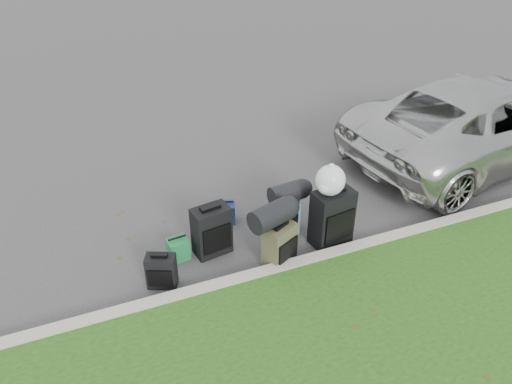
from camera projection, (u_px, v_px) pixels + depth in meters
name	position (u px, v px, depth m)	size (l,w,h in m)	color
ground	(267.00, 228.00, 7.47)	(120.00, 120.00, 0.00)	#383535
curb	(297.00, 265.00, 6.65)	(120.00, 0.18, 0.15)	#9E937F
suv	(480.00, 120.00, 8.99)	(2.39, 5.19, 1.44)	#B7B7B2
suitcase_small_black	(162.00, 271.00, 6.32)	(0.37, 0.21, 0.47)	black
suitcase_large_black_left	(212.00, 231.00, 6.82)	(0.50, 0.30, 0.72)	black
suitcase_olive	(279.00, 245.00, 6.66)	(0.44, 0.28, 0.61)	#383622
suitcase_teal	(287.00, 216.00, 7.30)	(0.36, 0.21, 0.51)	teal
suitcase_large_black_right	(332.00, 218.00, 6.97)	(0.56, 0.34, 0.85)	black
tote_green	(178.00, 249.00, 6.81)	(0.28, 0.22, 0.31)	#1A763A
tote_navy	(225.00, 213.00, 7.53)	(0.30, 0.23, 0.32)	navy
duffel_left	(272.00, 215.00, 6.43)	(0.32, 0.32, 0.59)	black
duffel_right	(288.00, 193.00, 7.07)	(0.29, 0.29, 0.52)	black
trash_bag	(330.00, 180.00, 6.61)	(0.41, 0.41, 0.41)	silver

